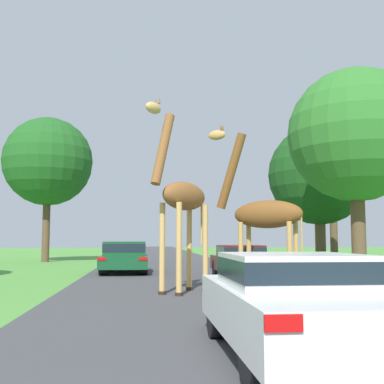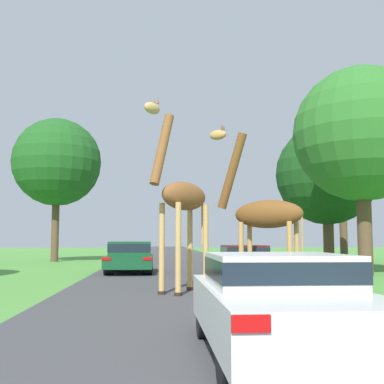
{
  "view_description": "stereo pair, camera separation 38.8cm",
  "coord_description": "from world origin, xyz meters",
  "px_view_note": "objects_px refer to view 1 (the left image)",
  "views": [
    {
      "loc": [
        -1.43,
        -1.52,
        1.49
      ],
      "look_at": [
        -0.09,
        11.84,
        2.79
      ],
      "focal_mm": 45.0,
      "sensor_mm": 36.0,
      "label": 1
    },
    {
      "loc": [
        -1.04,
        -1.55,
        1.49
      ],
      "look_at": [
        -0.09,
        11.84,
        2.79
      ],
      "focal_mm": 45.0,
      "sensor_mm": 36.0,
      "label": 2
    }
  ],
  "objects_px": {
    "car_queue_right": "(240,260)",
    "tree_right_cluster": "(332,176)",
    "giraffe_near_road": "(182,199)",
    "giraffe_companion": "(263,212)",
    "car_queue_left": "(125,256)",
    "tree_mid_field": "(319,175)",
    "tree_centre_back": "(48,162)",
    "tree_left_edge": "(355,136)",
    "car_lead_maroon": "(293,300)"
  },
  "relations": [
    {
      "from": "car_queue_right",
      "to": "tree_right_cluster",
      "type": "xyz_separation_m",
      "value": [
        9.83,
        15.16,
        5.32
      ]
    },
    {
      "from": "giraffe_near_road",
      "to": "giraffe_companion",
      "type": "xyz_separation_m",
      "value": [
        2.33,
        0.17,
        -0.34
      ]
    },
    {
      "from": "car_queue_left",
      "to": "tree_mid_field",
      "type": "distance_m",
      "value": 12.69
    },
    {
      "from": "giraffe_near_road",
      "to": "tree_centre_back",
      "type": "distance_m",
      "value": 20.38
    },
    {
      "from": "tree_centre_back",
      "to": "tree_mid_field",
      "type": "distance_m",
      "value": 17.18
    },
    {
      "from": "tree_left_edge",
      "to": "car_queue_right",
      "type": "bearing_deg",
      "value": -166.66
    },
    {
      "from": "car_lead_maroon",
      "to": "car_queue_left",
      "type": "relative_size",
      "value": 0.99
    },
    {
      "from": "car_queue_left",
      "to": "tree_mid_field",
      "type": "xyz_separation_m",
      "value": [
        10.78,
        5.06,
        4.4
      ]
    },
    {
      "from": "tree_centre_back",
      "to": "tree_right_cluster",
      "type": "bearing_deg",
      "value": 3.56
    },
    {
      "from": "car_queue_right",
      "to": "tree_mid_field",
      "type": "distance_m",
      "value": 11.5
    },
    {
      "from": "tree_right_cluster",
      "to": "car_queue_right",
      "type": "bearing_deg",
      "value": -122.95
    },
    {
      "from": "car_queue_left",
      "to": "tree_right_cluster",
      "type": "bearing_deg",
      "value": 39.37
    },
    {
      "from": "tree_left_edge",
      "to": "tree_centre_back",
      "type": "height_order",
      "value": "tree_centre_back"
    },
    {
      "from": "car_lead_maroon",
      "to": "car_queue_right",
      "type": "height_order",
      "value": "car_lead_maroon"
    },
    {
      "from": "giraffe_companion",
      "to": "car_queue_right",
      "type": "distance_m",
      "value": 4.78
    },
    {
      "from": "car_lead_maroon",
      "to": "tree_right_cluster",
      "type": "bearing_deg",
      "value": 66.86
    },
    {
      "from": "car_queue_left",
      "to": "tree_centre_back",
      "type": "relative_size",
      "value": 0.45
    },
    {
      "from": "car_queue_left",
      "to": "tree_left_edge",
      "type": "xyz_separation_m",
      "value": [
        9.67,
        -2.21,
        5.1
      ]
    },
    {
      "from": "car_queue_left",
      "to": "tree_mid_field",
      "type": "bearing_deg",
      "value": 25.15
    },
    {
      "from": "car_queue_left",
      "to": "tree_right_cluster",
      "type": "xyz_separation_m",
      "value": [
        14.27,
        11.71,
        5.28
      ]
    },
    {
      "from": "giraffe_near_road",
      "to": "car_queue_right",
      "type": "height_order",
      "value": "giraffe_near_road"
    },
    {
      "from": "tree_mid_field",
      "to": "giraffe_near_road",
      "type": "bearing_deg",
      "value": -124.06
    },
    {
      "from": "tree_centre_back",
      "to": "tree_right_cluster",
      "type": "height_order",
      "value": "tree_centre_back"
    },
    {
      "from": "giraffe_near_road",
      "to": "tree_centre_back",
      "type": "height_order",
      "value": "tree_centre_back"
    },
    {
      "from": "giraffe_near_road",
      "to": "car_lead_maroon",
      "type": "distance_m",
      "value": 7.47
    },
    {
      "from": "tree_left_edge",
      "to": "tree_right_cluster",
      "type": "bearing_deg",
      "value": 71.72
    },
    {
      "from": "car_queue_left",
      "to": "tree_centre_back",
      "type": "height_order",
      "value": "tree_centre_back"
    },
    {
      "from": "giraffe_near_road",
      "to": "car_queue_left",
      "type": "bearing_deg",
      "value": -37.71
    },
    {
      "from": "giraffe_companion",
      "to": "car_queue_left",
      "type": "xyz_separation_m",
      "value": [
        -4.19,
        7.97,
        -1.52
      ]
    },
    {
      "from": "car_queue_left",
      "to": "giraffe_companion",
      "type": "bearing_deg",
      "value": -62.27
    },
    {
      "from": "tree_left_edge",
      "to": "tree_mid_field",
      "type": "xyz_separation_m",
      "value": [
        1.1,
        7.27,
        -0.7
      ]
    },
    {
      "from": "car_lead_maroon",
      "to": "car_queue_right",
      "type": "distance_m",
      "value": 11.98
    },
    {
      "from": "giraffe_companion",
      "to": "tree_left_edge",
      "type": "height_order",
      "value": "tree_left_edge"
    },
    {
      "from": "tree_mid_field",
      "to": "tree_right_cluster",
      "type": "bearing_deg",
      "value": 62.29
    },
    {
      "from": "giraffe_near_road",
      "to": "tree_mid_field",
      "type": "bearing_deg",
      "value": -84.66
    },
    {
      "from": "giraffe_near_road",
      "to": "giraffe_companion",
      "type": "height_order",
      "value": "giraffe_near_road"
    },
    {
      "from": "car_lead_maroon",
      "to": "tree_centre_back",
      "type": "bearing_deg",
      "value": 107.61
    },
    {
      "from": "giraffe_companion",
      "to": "car_queue_left",
      "type": "bearing_deg",
      "value": 61.56
    },
    {
      "from": "giraffe_companion",
      "to": "car_queue_right",
      "type": "height_order",
      "value": "giraffe_companion"
    },
    {
      "from": "car_lead_maroon",
      "to": "tree_mid_field",
      "type": "distance_m",
      "value": 22.34
    },
    {
      "from": "tree_left_edge",
      "to": "tree_mid_field",
      "type": "height_order",
      "value": "tree_left_edge"
    },
    {
      "from": "giraffe_near_road",
      "to": "car_queue_right",
      "type": "distance_m",
      "value": 5.67
    },
    {
      "from": "tree_centre_back",
      "to": "giraffe_near_road",
      "type": "bearing_deg",
      "value": -68.53
    },
    {
      "from": "giraffe_near_road",
      "to": "tree_centre_back",
      "type": "xyz_separation_m",
      "value": [
        -7.32,
        18.62,
        3.91
      ]
    },
    {
      "from": "tree_centre_back",
      "to": "car_queue_right",
      "type": "bearing_deg",
      "value": -54.6
    },
    {
      "from": "tree_mid_field",
      "to": "tree_left_edge",
      "type": "bearing_deg",
      "value": -98.63
    },
    {
      "from": "tree_centre_back",
      "to": "tree_left_edge",
      "type": "bearing_deg",
      "value": -39.98
    },
    {
      "from": "giraffe_companion",
      "to": "car_queue_left",
      "type": "distance_m",
      "value": 9.13
    },
    {
      "from": "giraffe_near_road",
      "to": "car_lead_maroon",
      "type": "relative_size",
      "value": 1.23
    },
    {
      "from": "car_lead_maroon",
      "to": "tree_right_cluster",
      "type": "xyz_separation_m",
      "value": [
        11.55,
        27.02,
        5.3
      ]
    }
  ]
}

